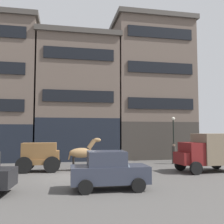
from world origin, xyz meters
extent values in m
plane|color=#4C4947|center=(0.00, 0.00, 0.00)|extent=(120.00, 120.00, 0.00)
cube|color=black|center=(0.69, 10.63, 2.01)|extent=(7.80, 5.52, 4.02)
cube|color=#66564C|center=(0.69, 10.63, 8.03)|extent=(7.80, 5.52, 8.02)
cube|color=#47423D|center=(0.69, 10.63, 12.30)|extent=(8.30, 6.02, 0.50)
cube|color=black|center=(0.69, 7.81, 6.03)|extent=(6.56, 0.12, 1.10)
cube|color=black|center=(0.69, 7.81, 10.04)|extent=(6.56, 0.12, 1.10)
cube|color=#38332D|center=(8.76, 10.63, 1.86)|extent=(8.03, 5.52, 3.71)
cube|color=#66564C|center=(8.76, 10.63, 9.08)|extent=(8.03, 5.52, 10.73)
cube|color=#47423D|center=(8.76, 10.63, 14.69)|extent=(8.53, 6.02, 0.50)
cube|color=black|center=(8.76, 7.81, 5.50)|extent=(6.75, 0.12, 1.10)
cube|color=black|center=(8.76, 7.81, 9.08)|extent=(6.75, 0.12, 1.10)
cube|color=black|center=(8.76, 7.81, 12.66)|extent=(6.75, 0.12, 1.10)
cube|color=brown|center=(-2.33, 2.58, 0.70)|extent=(2.72, 1.35, 0.36)
cube|color=brown|center=(-2.33, 2.58, 1.43)|extent=(2.31, 1.15, 1.10)
cube|color=brown|center=(-1.19, 2.56, 1.18)|extent=(0.42, 1.05, 0.50)
cylinder|color=black|center=(-1.42, 3.27, 0.55)|extent=(1.10, 0.10, 1.10)
cylinder|color=black|center=(-1.45, 1.85, 0.55)|extent=(1.10, 0.10, 1.10)
cylinder|color=black|center=(-3.22, 3.31, 0.55)|extent=(1.10, 0.10, 1.10)
cylinder|color=black|center=(-3.25, 1.89, 0.55)|extent=(1.10, 0.10, 1.10)
ellipsoid|color=#937047|center=(0.57, 2.58, 1.25)|extent=(1.71, 0.63, 0.70)
cylinder|color=#937047|center=(1.29, 2.57, 1.85)|extent=(0.67, 0.33, 0.76)
ellipsoid|color=#937047|center=(1.69, 2.56, 2.15)|extent=(0.56, 0.25, 0.30)
cylinder|color=#937047|center=(-0.24, 2.59, 1.10)|extent=(0.27, 0.10, 0.65)
cylinder|color=black|center=(1.12, 2.75, 0.47)|extent=(0.14, 0.14, 0.95)
cylinder|color=black|center=(1.11, 2.39, 0.47)|extent=(0.14, 0.14, 0.95)
cylinder|color=black|center=(0.02, 2.77, 0.47)|extent=(0.14, 0.14, 0.95)
cylinder|color=black|center=(0.01, 2.41, 0.47)|extent=(0.14, 0.14, 0.95)
cube|color=maroon|center=(8.01, 0.31, 1.27)|extent=(1.55, 1.82, 1.50)
cube|color=maroon|center=(7.31, 0.25, 0.97)|extent=(1.02, 1.52, 0.80)
cube|color=#756651|center=(9.80, 0.47, 1.57)|extent=(2.96, 2.14, 2.10)
cube|color=silver|center=(7.56, 0.27, 1.52)|extent=(0.31, 1.37, 0.64)
cylinder|color=black|center=(7.64, -0.67, 0.42)|extent=(0.86, 0.29, 0.84)
cylinder|color=black|center=(7.48, 1.22, 0.42)|extent=(0.86, 0.29, 0.84)
cylinder|color=black|center=(10.46, 1.48, 0.42)|extent=(0.86, 0.29, 0.84)
cube|color=#333847|center=(1.46, -3.70, 0.73)|extent=(3.73, 1.68, 0.80)
cube|color=#333847|center=(1.31, -3.69, 1.48)|extent=(1.83, 1.48, 0.70)
cube|color=silver|center=(2.16, -3.71, 1.35)|extent=(0.36, 1.32, 0.56)
cylinder|color=black|center=(2.68, -2.88, 0.33)|extent=(0.66, 0.19, 0.66)
cylinder|color=black|center=(2.64, -4.56, 0.33)|extent=(0.66, 0.19, 0.66)
cylinder|color=black|center=(0.28, -2.83, 0.33)|extent=(0.66, 0.19, 0.66)
cylinder|color=black|center=(0.24, -4.51, 0.33)|extent=(0.66, 0.19, 0.66)
cylinder|color=black|center=(-3.47, -2.91, 0.33)|extent=(0.67, 0.24, 0.66)
cylinder|color=#38332D|center=(8.54, 4.84, 0.42)|extent=(0.16, 0.16, 0.85)
cylinder|color=#38332D|center=(8.74, 4.84, 0.42)|extent=(0.16, 0.16, 0.85)
cylinder|color=#38332D|center=(8.64, 4.84, 1.16)|extent=(0.51, 0.51, 0.62)
sphere|color=tan|center=(8.64, 4.84, 1.60)|extent=(0.22, 0.22, 0.22)
cylinder|color=#38332D|center=(8.64, 4.84, 1.70)|extent=(0.28, 0.28, 0.02)
cylinder|color=#38332D|center=(8.64, 4.84, 1.75)|extent=(0.18, 0.18, 0.09)
cylinder|color=black|center=(9.36, 6.45, 1.90)|extent=(0.12, 0.12, 3.80)
sphere|color=silver|center=(9.36, 6.45, 3.96)|extent=(0.32, 0.32, 0.32)
camera|label=1|loc=(-0.81, -16.06, 2.78)|focal=41.43mm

